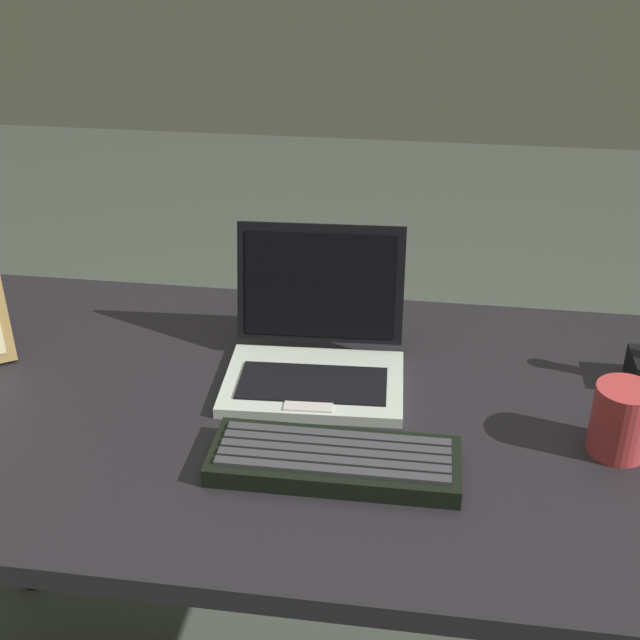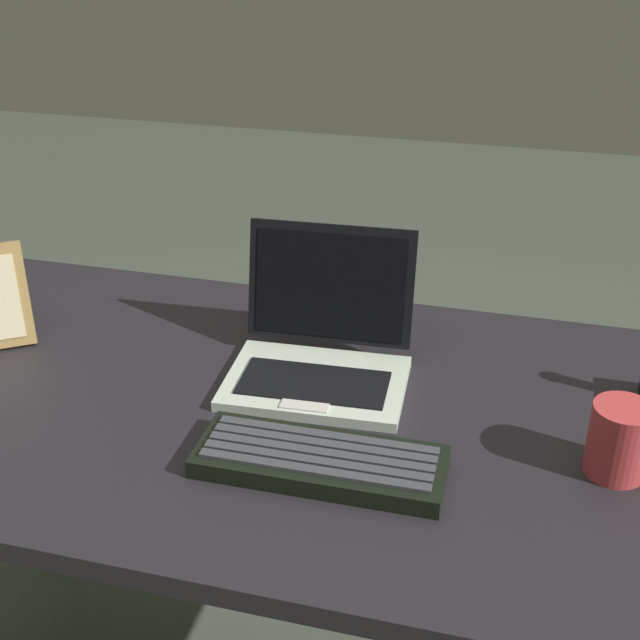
% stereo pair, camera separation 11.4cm
% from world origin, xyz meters
% --- Properties ---
extents(desk, '(1.39, 0.71, 0.74)m').
position_xyz_m(desk, '(0.00, 0.00, 0.65)').
color(desk, black).
rests_on(desk, ground).
extents(laptop_front, '(0.27, 0.24, 0.21)m').
position_xyz_m(laptop_front, '(0.04, 0.08, 0.78)').
color(laptop_front, beige).
rests_on(laptop_front, desk).
extents(external_keyboard, '(0.32, 0.12, 0.03)m').
position_xyz_m(external_keyboard, '(0.09, -0.14, 0.75)').
color(external_keyboard, black).
rests_on(external_keyboard, desk).
extents(coffee_mug, '(0.12, 0.08, 0.10)m').
position_xyz_m(coffee_mug, '(0.45, -0.05, 0.79)').
color(coffee_mug, '#B43739').
rests_on(coffee_mug, desk).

